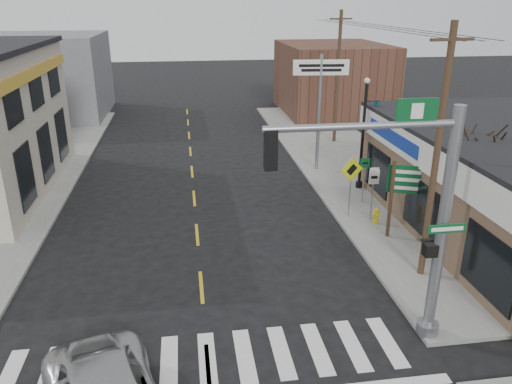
{
  "coord_description": "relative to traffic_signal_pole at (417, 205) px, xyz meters",
  "views": [
    {
      "loc": [
        -0.27,
        -10.4,
        8.91
      ],
      "look_at": [
        2.01,
        5.23,
        2.8
      ],
      "focal_mm": 35.0,
      "sensor_mm": 36.0,
      "label": 1
    }
  ],
  "objects": [
    {
      "name": "ground",
      "position": [
        -5.41,
        -0.47,
        -4.08
      ],
      "size": [
        140.0,
        140.0,
        0.0
      ],
      "primitive_type": "plane",
      "color": "black",
      "rests_on": "ground"
    },
    {
      "name": "sidewalk_right",
      "position": [
        3.59,
        12.53,
        -4.02
      ],
      "size": [
        6.0,
        38.0,
        0.13
      ],
      "primitive_type": "cube",
      "color": "slate",
      "rests_on": "ground"
    },
    {
      "name": "sidewalk_left",
      "position": [
        -14.41,
        12.53,
        -4.02
      ],
      "size": [
        6.0,
        38.0,
        0.13
      ],
      "primitive_type": "cube",
      "color": "slate",
      "rests_on": "ground"
    },
    {
      "name": "center_line",
      "position": [
        -5.41,
        7.53,
        -4.08
      ],
      "size": [
        0.12,
        56.0,
        0.01
      ],
      "primitive_type": "cube",
      "color": "gold",
      "rests_on": "ground"
    },
    {
      "name": "crosswalk",
      "position": [
        -5.41,
        -0.07,
        -4.08
      ],
      "size": [
        11.0,
        2.2,
        0.01
      ],
      "primitive_type": "cube",
      "color": "silver",
      "rests_on": "ground"
    },
    {
      "name": "bldg_distant_right",
      "position": [
        6.59,
        29.53,
        -1.28
      ],
      "size": [
        8.0,
        10.0,
        5.6
      ],
      "primitive_type": "cube",
      "color": "brown",
      "rests_on": "ground"
    },
    {
      "name": "bldg_distant_left",
      "position": [
        -16.41,
        31.53,
        -0.88
      ],
      "size": [
        9.0,
        10.0,
        6.4
      ],
      "primitive_type": "cube",
      "color": "slate",
      "rests_on": "ground"
    },
    {
      "name": "traffic_signal_pole",
      "position": [
        0.0,
        0.0,
        0.0
      ],
      "size": [
        5.25,
        0.39,
        6.65
      ],
      "rotation": [
        0.0,
        0.0,
        -0.0
      ],
      "color": "gray",
      "rests_on": "sidewalk_right"
    },
    {
      "name": "guide_sign",
      "position": [
        2.79,
        6.01,
        -1.95
      ],
      "size": [
        1.79,
        0.14,
        3.13
      ],
      "rotation": [
        0.0,
        0.0,
        -0.37
      ],
      "color": "#44301F",
      "rests_on": "sidewalk_right"
    },
    {
      "name": "fire_hydrant",
      "position": [
        2.05,
        7.25,
        -3.58
      ],
      "size": [
        0.22,
        0.22,
        0.69
      ],
      "rotation": [
        0.0,
        0.0,
        0.07
      ],
      "color": "gold",
      "rests_on": "sidewalk_right"
    },
    {
      "name": "ped_crossing_sign",
      "position": [
        1.16,
        8.14,
        -2.13
      ],
      "size": [
        1.03,
        0.07,
        2.65
      ],
      "rotation": [
        0.0,
        0.0,
        0.19
      ],
      "color": "gray",
      "rests_on": "sidewalk_right"
    },
    {
      "name": "lamp_post",
      "position": [
        2.85,
        11.5,
        -0.81
      ],
      "size": [
        0.7,
        0.55,
        5.41
      ],
      "rotation": [
        0.0,
        0.0,
        -0.0
      ],
      "color": "black",
      "rests_on": "sidewalk_right"
    },
    {
      "name": "dance_center_sign",
      "position": [
        1.45,
        14.66,
        0.74
      ],
      "size": [
        2.9,
        0.18,
        6.16
      ],
      "rotation": [
        0.0,
        0.0,
        -0.09
      ],
      "color": "gray",
      "rests_on": "sidewalk_right"
    },
    {
      "name": "bare_tree",
      "position": [
        5.01,
        5.3,
        0.29
      ],
      "size": [
        2.7,
        2.7,
        5.4
      ],
      "rotation": [
        0.0,
        0.0,
        0.23
      ],
      "color": "black",
      "rests_on": "sidewalk_right"
    },
    {
      "name": "shrub_back",
      "position": [
        3.77,
        7.67,
        -3.55
      ],
      "size": [
        1.08,
        1.08,
        0.81
      ],
      "primitive_type": "ellipsoid",
      "color": "black",
      "rests_on": "sidewalk_right"
    },
    {
      "name": "utility_pole_near",
      "position": [
        2.09,
        3.13,
        0.27
      ],
      "size": [
        1.43,
        0.21,
        8.24
      ],
      "rotation": [
        0.0,
        0.0,
        0.13
      ],
      "color": "#422A20",
      "rests_on": "sidewalk_right"
    },
    {
      "name": "utility_pole_far",
      "position": [
        4.09,
        20.15,
        0.26
      ],
      "size": [
        1.43,
        0.21,
        8.22
      ],
      "rotation": [
        0.0,
        0.0,
        0.05
      ],
      "color": "#453522",
      "rests_on": "sidewalk_right"
    }
  ]
}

